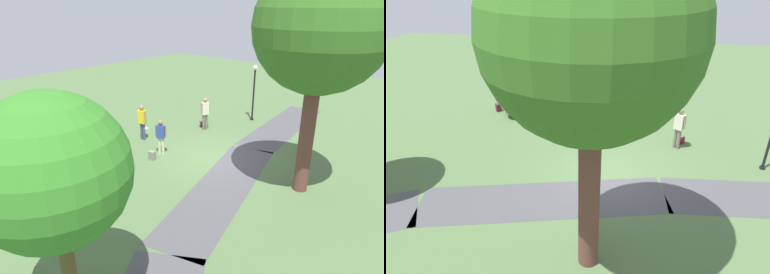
{
  "view_description": "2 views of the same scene",
  "coord_description": "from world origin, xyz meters",
  "views": [
    {
      "loc": [
        10.94,
        8.12,
        6.4
      ],
      "look_at": [
        0.91,
        -0.41,
        1.17
      ],
      "focal_mm": 31.6,
      "sensor_mm": 36.0,
      "label": 1
    },
    {
      "loc": [
        -0.82,
        10.43,
        6.91
      ],
      "look_at": [
        1.28,
        -1.33,
        0.74
      ],
      "focal_mm": 31.85,
      "sensor_mm": 36.0,
      "label": 2
    }
  ],
  "objects": [
    {
      "name": "ground_plane",
      "position": [
        0.0,
        0.0,
        0.0
      ],
      "size": [
        48.0,
        48.0,
        0.0
      ],
      "primitive_type": "plane",
      "color": "#4F6B3F"
    },
    {
      "name": "frisbee_on_grass",
      "position": [
        -0.68,
        -5.04,
        0.01
      ],
      "size": [
        0.24,
        0.24,
        0.02
      ],
      "color": "white",
      "rests_on": "ground"
    },
    {
      "name": "large_shade_tree",
      "position": [
        0.05,
        4.09,
        5.69
      ],
      "size": [
        4.27,
        4.27,
        7.87
      ],
      "color": "brown",
      "rests_on": "ground"
    },
    {
      "name": "lawn_boulder",
      "position": [
        5.04,
        -4.78,
        0.48
      ],
      "size": [
        1.2,
        1.93,
        0.97
      ],
      "color": "gray",
      "rests_on": "ground"
    },
    {
      "name": "young_tree_near_path",
      "position": [
        8.42,
        2.63,
        3.54
      ],
      "size": [
        2.98,
        2.98,
        5.05
      ],
      "color": "#4F4422",
      "rests_on": "ground"
    },
    {
      "name": "passerby_on_path",
      "position": [
        0.5,
        -3.98,
        1.05
      ],
      "size": [
        0.27,
        0.52,
        1.79
      ],
      "color": "#404765",
      "rests_on": "ground"
    },
    {
      "name": "man_near_boulder",
      "position": [
        1.13,
        -2.05,
        0.93
      ],
      "size": [
        0.4,
        0.45,
        1.62
      ],
      "color": "beige",
      "rests_on": "ground"
    },
    {
      "name": "handbag_on_grass",
      "position": [
        -2.91,
        -2.95,
        0.14
      ],
      "size": [
        0.38,
        0.38,
        0.31
      ],
      "color": "maroon",
      "rests_on": "ground"
    },
    {
      "name": "footpath_segment_near",
      "position": [
        -6.02,
        0.46,
        0.0
      ],
      "size": [
        8.15,
        2.74,
        0.01
      ],
      "color": "#4B4B4F",
      "rests_on": "ground"
    },
    {
      "name": "lamp_post",
      "position": [
        -5.72,
        -1.41,
        1.99
      ],
      "size": [
        0.28,
        0.28,
        3.2
      ],
      "color": "black",
      "rests_on": "ground"
    },
    {
      "name": "woman_with_handbag",
      "position": [
        -2.65,
        -2.51,
        1.04
      ],
      "size": [
        0.46,
        0.39,
        1.78
      ],
      "color": "#6F6259",
      "rests_on": "ground"
    },
    {
      "name": "footpath_segment_mid",
      "position": [
        1.83,
        1.87,
        0.0
      ],
      "size": [
        8.24,
        3.96,
        0.01
      ],
      "color": "#4B4B4F",
      "rests_on": "ground"
    },
    {
      "name": "backpack_by_boulder",
      "position": [
        6.11,
        -4.92,
        0.19
      ],
      "size": [
        0.35,
        0.35,
        0.4
      ],
      "color": "maroon",
      "rests_on": "ground"
    },
    {
      "name": "spare_backpack_on_lawn",
      "position": [
        1.83,
        -1.91,
        0.19
      ],
      "size": [
        0.27,
        0.29,
        0.4
      ],
      "color": "gray",
      "rests_on": "ground"
    }
  ]
}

